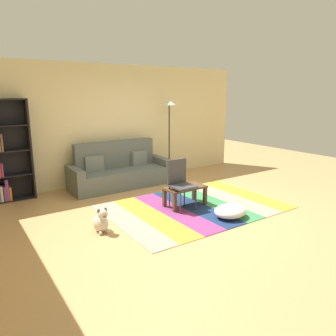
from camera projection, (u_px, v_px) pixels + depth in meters
ground_plane at (182, 209)px, 5.83m from camera, size 14.00×14.00×0.00m
back_wall at (119, 124)px, 7.59m from camera, size 6.80×0.10×2.70m
rug at (194, 207)px, 5.96m from camera, size 3.16×2.21×0.01m
couch at (120, 171)px, 7.25m from camera, size 2.26×0.80×1.00m
coffee_table at (185, 190)px, 5.96m from camera, size 0.77×0.41×0.37m
pouf at (230, 211)px, 5.43m from camera, size 0.57×0.48×0.21m
dog at (101, 222)px, 4.87m from camera, size 0.22×0.35×0.40m
standing_lamp at (169, 112)px, 7.82m from camera, size 0.32×0.32×1.92m
tv_remote at (183, 188)px, 5.84m from camera, size 0.06×0.15×0.02m
folding_chair at (180, 180)px, 5.78m from camera, size 0.40×0.40×0.90m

